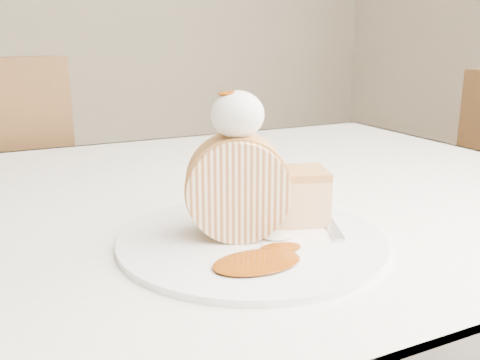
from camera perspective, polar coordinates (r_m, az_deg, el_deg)
name	(u,v)px	position (r m, az deg, el deg)	size (l,w,h in m)	color
table	(156,259)	(0.80, -8.94, -8.37)	(1.40, 0.90, 0.75)	white
plate	(252,240)	(0.61, 1.26, -6.37)	(0.30, 0.30, 0.01)	white
roulade_slice	(238,188)	(0.60, -0.25, -0.81)	(0.11, 0.11, 0.06)	#FFE5B1
cake_chunk	(298,199)	(0.65, 6.16, -2.03)	(0.07, 0.06, 0.06)	#C7824B
whipped_cream	(237,115)	(0.58, -0.28, 7.00)	(0.06, 0.06, 0.05)	silver
caramel_drizzle	(230,87)	(0.58, -1.02, 9.85)	(0.03, 0.02, 0.01)	#793305
caramel_pool	(257,262)	(0.54, 1.81, -8.71)	(0.09, 0.06, 0.00)	#793305
fork	(328,221)	(0.66, 9.38, -4.32)	(0.02, 0.18, 0.00)	silver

